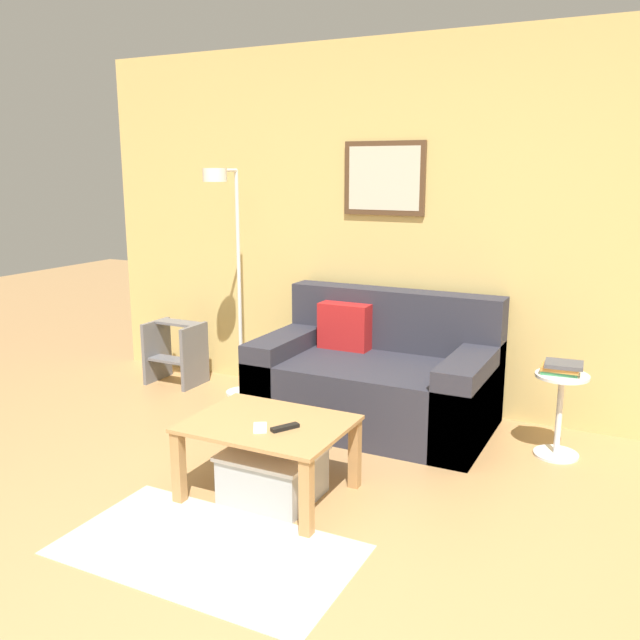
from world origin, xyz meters
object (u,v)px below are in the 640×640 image
Objects in this scene: storage_bin at (273,474)px; couch at (376,380)px; coffee_table at (268,435)px; floor_lamp at (228,258)px; cell_phone at (260,428)px; book_stack at (561,368)px; step_stool at (175,351)px; side_table at (560,407)px; remote_control at (285,427)px.

couch is at bearing 86.73° from storage_bin.
couch reaches higher than coffee_table.
cell_phone is (1.03, -1.27, -0.65)m from floor_lamp.
step_stool is at bearing 177.95° from book_stack.
step_stool is (-2.92, 0.11, -0.04)m from side_table.
coffee_table is 2.09m from step_stool.
step_stool is at bearing 177.83° from side_table.
remote_control is at bearing -132.65° from book_stack.
remote_control is 2.23m from step_stool.
step_stool is at bearing 108.58° from cell_phone.
step_stool is at bearing 141.67° from storage_bin.
storage_bin is at bearing -48.56° from floor_lamp.
book_stack reaches higher than remote_control.
couch is 1.18m from side_table.
coffee_table is 3.36× the size of book_stack.
side_table is at bearing -35.88° from book_stack.
coffee_table is 0.12m from cell_phone.
floor_lamp reaches higher than storage_bin.
floor_lamp is at bearing 131.44° from storage_bin.
floor_lamp is 3.32× the size of side_table.
storage_bin is at bearing -93.27° from couch.
remote_control is at bearing -37.40° from step_stool.
coffee_table is 5.43× the size of remote_control.
side_table is at bearing -1.15° from couch.
side_table is at bearing 14.06° from cell_phone.
side_table is 1.70m from remote_control.
coffee_table is at bearing -49.06° from floor_lamp.
floor_lamp is 11.21× the size of remote_control.
floor_lamp is 3.43× the size of step_stool.
coffee_table is 1.76m from book_stack.
cell_phone is (-1.28, -1.29, 0.10)m from side_table.
book_stack is 1.62× the size of remote_control.
cell_phone is at bearing -129.36° from remote_control.
floor_lamp is 2.43m from side_table.
coffee_table is at bearing -95.19° from couch.
cell_phone is (-0.12, -0.05, -0.01)m from remote_control.
coffee_table is 1.72m from floor_lamp.
storage_bin is 0.97× the size of step_stool.
book_stack is at bearing 77.14° from remote_control.
floor_lamp is at bearing -179.50° from book_stack.
coffee_table is 0.48× the size of floor_lamp.
storage_bin is 2.14m from step_stool.
cell_phone is at bearing -94.41° from couch.
storage_bin is 0.93× the size of side_table.
cell_phone reaches higher than storage_bin.
couch is at bearing -2.86° from step_stool.
coffee_table is at bearing -170.95° from remote_control.
couch is 1.19m from book_stack.
floor_lamp reaches higher than step_stool.
storage_bin is 0.30m from remote_control.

